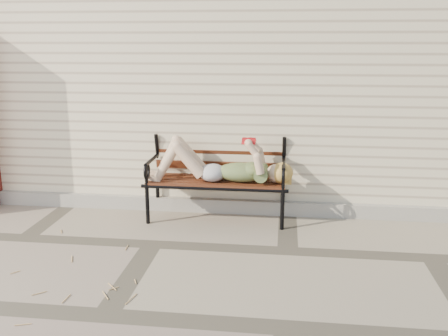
# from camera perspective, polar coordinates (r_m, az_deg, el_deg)

# --- Properties ---
(ground) EXTENTS (80.00, 80.00, 0.00)m
(ground) POSITION_cam_1_polar(r_m,az_deg,el_deg) (4.74, -8.18, -8.62)
(ground) COLOR gray
(ground) RESTS_ON ground
(house_wall) EXTENTS (8.00, 4.00, 3.00)m
(house_wall) POSITION_cam_1_polar(r_m,az_deg,el_deg) (7.31, -2.40, 11.68)
(house_wall) COLOR beige
(house_wall) RESTS_ON ground
(foundation_strip) EXTENTS (8.00, 0.10, 0.15)m
(foundation_strip) POSITION_cam_1_polar(r_m,az_deg,el_deg) (5.59, -5.63, -4.10)
(foundation_strip) COLOR gray
(foundation_strip) RESTS_ON ground
(garden_bench) EXTENTS (1.56, 0.62, 1.01)m
(garden_bench) POSITION_cam_1_polar(r_m,az_deg,el_deg) (5.24, -0.72, 0.34)
(garden_bench) COLOR black
(garden_bench) RESTS_ON ground
(reading_woman) EXTENTS (1.48, 0.34, 0.46)m
(reading_woman) POSITION_cam_1_polar(r_m,az_deg,el_deg) (5.12, -0.77, 0.38)
(reading_woman) COLOR #0A3F4B
(reading_woman) RESTS_ON ground
(straw_scatter) EXTENTS (2.95, 1.64, 0.01)m
(straw_scatter) POSITION_cam_1_polar(r_m,az_deg,el_deg) (4.64, -23.55, -10.17)
(straw_scatter) COLOR tan
(straw_scatter) RESTS_ON ground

